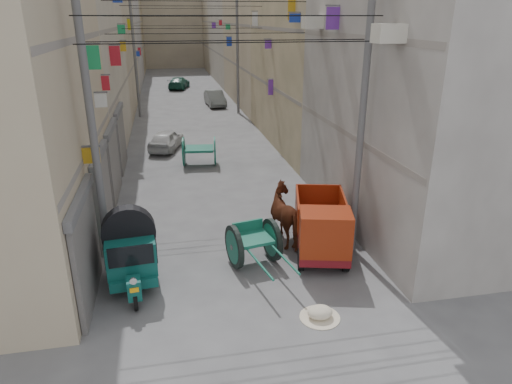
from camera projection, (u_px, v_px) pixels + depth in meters
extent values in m
cube|color=gray|center=(87.00, 146.00, 13.47)|extent=(0.25, 9.80, 0.18)
cube|color=gray|center=(72.00, 39.00, 12.39)|extent=(0.25, 9.80, 0.18)
cube|color=#AEA595|center=(28.00, 34.00, 21.83)|extent=(8.00, 12.00, 12.00)
cube|color=gray|center=(118.00, 91.00, 23.54)|extent=(0.25, 11.76, 0.18)
cube|color=gray|center=(111.00, 29.00, 22.46)|extent=(0.25, 11.76, 0.18)
cube|color=#AFA38A|center=(72.00, 13.00, 33.37)|extent=(8.00, 14.00, 14.00)
cube|color=gray|center=(132.00, 66.00, 35.44)|extent=(0.25, 13.72, 0.18)
cube|color=gray|center=(128.00, 25.00, 34.36)|extent=(0.25, 13.72, 0.18)
cube|color=#A5A09A|center=(98.00, 26.00, 46.57)|extent=(8.00, 14.00, 11.80)
cube|color=gray|center=(139.00, 53.00, 48.25)|extent=(0.25, 13.72, 0.18)
cube|color=gray|center=(136.00, 23.00, 47.17)|extent=(0.25, 13.72, 0.18)
cube|color=tan|center=(109.00, 17.00, 58.17)|extent=(8.00, 12.00, 13.50)
cube|color=gray|center=(143.00, 46.00, 60.15)|extent=(0.25, 11.76, 0.18)
cube|color=gray|center=(141.00, 21.00, 59.07)|extent=(0.25, 11.76, 0.18)
cube|color=#A5A09A|center=(472.00, 26.00, 14.49)|extent=(8.00, 10.00, 13.00)
cube|color=gray|center=(350.00, 133.00, 14.97)|extent=(0.25, 9.80, 0.18)
cube|color=gray|center=(357.00, 37.00, 13.89)|extent=(0.25, 9.80, 0.18)
cube|color=tan|center=(343.00, 32.00, 24.74)|extent=(8.00, 12.00, 12.00)
cube|color=gray|center=(273.00, 86.00, 25.04)|extent=(0.25, 11.76, 0.18)
cube|color=gray|center=(274.00, 28.00, 23.96)|extent=(0.25, 11.76, 0.18)
cube|color=tan|center=(284.00, 14.00, 36.28)|extent=(8.00, 14.00, 14.00)
cube|color=gray|center=(236.00, 64.00, 36.94)|extent=(0.25, 13.72, 0.18)
cube|color=gray|center=(236.00, 25.00, 35.86)|extent=(0.25, 13.72, 0.18)
cube|color=#AEA595|center=(251.00, 25.00, 49.49)|extent=(8.00, 14.00, 11.80)
cube|color=gray|center=(216.00, 52.00, 49.75)|extent=(0.25, 13.72, 0.18)
cube|color=gray|center=(216.00, 22.00, 48.67)|extent=(0.25, 13.72, 0.18)
cube|color=#AFA38A|center=(233.00, 17.00, 61.08)|extent=(8.00, 12.00, 13.50)
cube|color=gray|center=(205.00, 45.00, 61.65)|extent=(0.25, 11.76, 0.18)
cube|color=gray|center=(204.00, 21.00, 60.57)|extent=(0.25, 11.76, 0.18)
cube|color=#AFA38A|center=(172.00, 19.00, 66.12)|extent=(22.00, 10.00, 13.00)
cube|color=#4F4F54|center=(87.00, 254.00, 11.26)|extent=(0.12, 3.00, 2.60)
cube|color=#57575A|center=(80.00, 199.00, 10.74)|extent=(0.18, 3.20, 0.25)
cube|color=#4F4F54|center=(104.00, 199.00, 14.65)|extent=(0.12, 3.00, 2.60)
cube|color=#57575A|center=(99.00, 156.00, 14.13)|extent=(0.18, 3.20, 0.25)
cube|color=#4F4F54|center=(114.00, 165.00, 18.03)|extent=(0.12, 3.00, 2.60)
cube|color=#57575A|center=(110.00, 129.00, 17.52)|extent=(0.18, 3.20, 0.25)
cube|color=#4F4F54|center=(121.00, 141.00, 21.51)|extent=(0.12, 3.00, 2.60)
cube|color=#57575A|center=(118.00, 110.00, 20.99)|extent=(0.18, 3.20, 0.25)
cube|color=#198E4E|center=(228.00, 27.00, 37.97)|extent=(0.38, 0.08, 0.41)
cube|color=#B31725|center=(139.00, 52.00, 44.13)|extent=(0.27, 0.08, 0.71)
cube|color=#C28E16|center=(91.00, 155.00, 12.04)|extent=(0.44, 0.08, 0.42)
cube|color=#B31725|center=(115.00, 56.00, 19.96)|extent=(0.45, 0.08, 0.84)
cube|color=#662B9D|center=(214.00, 26.00, 47.69)|extent=(0.41, 0.08, 0.59)
cube|color=silver|center=(101.00, 100.00, 14.77)|extent=(0.38, 0.08, 0.44)
cube|color=#1835AB|center=(229.00, 42.00, 37.69)|extent=(0.43, 0.08, 0.72)
cube|color=#B31725|center=(220.00, 23.00, 42.76)|extent=(0.28, 0.08, 0.44)
cube|color=#1835AB|center=(138.00, 54.00, 40.88)|extent=(0.31, 0.08, 0.44)
cube|color=#662B9D|center=(268.00, 44.00, 24.21)|extent=(0.35, 0.08, 0.45)
cube|color=silver|center=(255.00, 19.00, 27.09)|extent=(0.34, 0.08, 0.79)
cube|color=#B31725|center=(106.00, 83.00, 16.73)|extent=(0.28, 0.08, 0.52)
cube|color=gold|center=(129.00, 24.00, 32.20)|extent=(0.28, 0.08, 0.74)
cube|color=#662B9D|center=(271.00, 87.00, 24.54)|extent=(0.26, 0.08, 0.80)
cube|color=#0B6D82|center=(333.00, 19.00, 14.92)|extent=(0.34, 0.08, 0.55)
cube|color=#198E4E|center=(91.00, 58.00, 13.15)|extent=(0.47, 0.08, 0.67)
cube|color=#198E4E|center=(121.00, 29.00, 24.51)|extent=(0.40, 0.08, 0.47)
cube|color=#C28E16|center=(123.00, 46.00, 25.29)|extent=(0.32, 0.08, 0.55)
cube|color=#1835AB|center=(295.00, 18.00, 18.89)|extent=(0.47, 0.08, 0.35)
cube|color=#C28E16|center=(292.00, 9.00, 19.55)|extent=(0.32, 0.08, 0.89)
cube|color=#662B9D|center=(333.00, 18.00, 14.82)|extent=(0.44, 0.08, 0.69)
cube|color=silver|center=(79.00, 174.00, 11.72)|extent=(0.10, 3.20, 0.80)
cube|color=#C28E16|center=(112.00, 109.00, 19.96)|extent=(0.10, 3.20, 0.80)
cube|color=silver|center=(129.00, 76.00, 30.94)|extent=(0.10, 3.20, 0.80)
cube|color=#B31725|center=(137.00, 61.00, 41.93)|extent=(0.10, 3.20, 0.80)
cube|color=#C28E16|center=(374.00, 156.00, 13.20)|extent=(0.10, 3.20, 0.80)
cube|color=#198E4E|center=(291.00, 103.00, 21.44)|extent=(0.10, 3.20, 0.80)
cube|color=#0B6D82|center=(246.00, 74.00, 32.42)|extent=(0.10, 3.20, 0.80)
cube|color=#0B6D82|center=(224.00, 59.00, 43.40)|extent=(0.10, 3.20, 0.80)
cube|color=beige|center=(389.00, 33.00, 10.99)|extent=(0.70, 0.55, 0.45)
cube|color=beige|center=(312.00, 22.00, 16.41)|extent=(0.70, 0.55, 0.45)
cylinder|color=#57575A|center=(93.00, 135.00, 11.45)|extent=(0.20, 0.20, 8.00)
cylinder|color=#57575A|center=(362.00, 123.00, 12.76)|extent=(0.20, 0.20, 8.00)
cylinder|color=#57575A|center=(135.00, 60.00, 31.58)|extent=(0.20, 0.20, 8.00)
cylinder|color=#57575A|center=(238.00, 58.00, 32.89)|extent=(0.20, 0.20, 8.00)
cylinder|color=black|center=(236.00, 43.00, 10.85)|extent=(7.40, 0.02, 0.02)
cylinder|color=black|center=(236.00, 16.00, 10.64)|extent=(7.40, 0.02, 0.02)
cylinder|color=black|center=(230.00, 41.00, 11.77)|extent=(7.40, 0.02, 0.02)
cylinder|color=black|center=(230.00, 16.00, 11.55)|extent=(7.40, 0.02, 0.02)
cylinder|color=black|center=(209.00, 33.00, 16.80)|extent=(7.40, 0.02, 0.02)
cylinder|color=black|center=(208.00, 16.00, 16.59)|extent=(7.40, 0.02, 0.02)
cylinder|color=black|center=(208.00, 1.00, 16.41)|extent=(7.40, 0.02, 0.02)
cylinder|color=black|center=(194.00, 28.00, 24.13)|extent=(7.40, 0.02, 0.02)
cylinder|color=black|center=(193.00, 16.00, 23.91)|extent=(7.40, 0.02, 0.02)
cylinder|color=black|center=(193.00, 6.00, 23.73)|extent=(7.40, 0.02, 0.02)
cylinder|color=black|center=(186.00, 26.00, 31.45)|extent=(7.40, 0.02, 0.02)
cylinder|color=black|center=(185.00, 16.00, 31.23)|extent=(7.40, 0.02, 0.02)
cylinder|color=black|center=(185.00, 8.00, 31.05)|extent=(7.40, 0.02, 0.02)
cylinder|color=black|center=(136.00, 300.00, 11.20)|extent=(0.16, 0.55, 0.54)
cylinder|color=black|center=(113.00, 267.00, 12.70)|extent=(0.16, 0.55, 0.54)
cylinder|color=black|center=(152.00, 261.00, 12.97)|extent=(0.16, 0.55, 0.54)
cube|color=#0D4A43|center=(133.00, 268.00, 12.25)|extent=(1.36, 1.92, 0.27)
cube|color=#0D4A43|center=(134.00, 288.00, 11.13)|extent=(0.37, 0.46, 0.53)
cylinder|color=silver|center=(133.00, 281.00, 10.82)|extent=(0.18, 0.06, 0.17)
cube|color=#F8A80D|center=(134.00, 290.00, 10.89)|extent=(0.21, 0.05, 0.12)
cube|color=#0D4A43|center=(131.00, 249.00, 12.10)|extent=(1.39, 1.74, 0.91)
cube|color=black|center=(131.00, 256.00, 11.26)|extent=(1.10, 0.16, 0.53)
cube|color=black|center=(105.00, 249.00, 11.90)|extent=(0.14, 1.15, 0.62)
cube|color=black|center=(155.00, 243.00, 12.23)|extent=(0.14, 1.15, 0.62)
cube|color=silver|center=(134.00, 282.00, 11.50)|extent=(1.20, 0.16, 0.06)
cylinder|color=black|center=(234.00, 247.00, 13.02)|extent=(0.39, 1.27, 1.27)
cylinder|color=#145B48|center=(234.00, 247.00, 13.02)|extent=(0.35, 1.00, 0.99)
cylinder|color=#57575A|center=(234.00, 247.00, 13.02)|extent=(0.23, 0.20, 0.16)
cylinder|color=black|center=(272.00, 240.00, 13.44)|extent=(0.39, 1.27, 1.27)
cylinder|color=#145B48|center=(272.00, 240.00, 13.44)|extent=(0.35, 1.00, 0.99)
cylinder|color=#57575A|center=(272.00, 240.00, 13.44)|extent=(0.23, 0.20, 0.16)
cylinder|color=#57575A|center=(253.00, 243.00, 13.23)|extent=(1.21, 0.32, 0.07)
cube|color=#145B48|center=(253.00, 238.00, 13.17)|extent=(1.13, 1.17, 0.09)
cube|color=#145B48|center=(247.00, 226.00, 13.49)|extent=(0.95, 0.26, 0.32)
cylinder|color=#145B48|center=(257.00, 261.00, 12.09)|extent=(0.48, 2.05, 0.06)
cylinder|color=#145B48|center=(282.00, 256.00, 12.35)|extent=(0.48, 2.05, 0.06)
cylinder|color=black|center=(301.00, 259.00, 12.98)|extent=(0.33, 0.66, 0.64)
cylinder|color=black|center=(298.00, 227.00, 14.98)|extent=(0.33, 0.66, 0.64)
cylinder|color=black|center=(346.00, 260.00, 12.92)|extent=(0.33, 0.66, 0.64)
cylinder|color=black|center=(337.00, 228.00, 14.92)|extent=(0.33, 0.66, 0.64)
cube|color=maroon|center=(321.00, 236.00, 13.87)|extent=(2.15, 3.46, 0.34)
cube|color=maroon|center=(325.00, 232.00, 12.59)|extent=(1.62, 1.33, 1.22)
cube|color=black|center=(327.00, 236.00, 12.13)|extent=(1.24, 0.36, 0.53)
cube|color=maroon|center=(320.00, 221.00, 14.28)|extent=(1.94, 2.43, 0.12)
cube|color=maroon|center=(297.00, 208.00, 14.16)|extent=(0.58, 2.09, 0.83)
cube|color=maroon|center=(343.00, 209.00, 14.09)|extent=(0.58, 2.09, 0.83)
cube|color=maroon|center=(318.00, 196.00, 15.11)|extent=(1.43, 0.41, 0.83)
cylinder|color=#145B48|center=(184.00, 152.00, 21.97)|extent=(0.23, 1.39, 1.39)
cylinder|color=#145B48|center=(215.00, 151.00, 22.09)|extent=(0.23, 1.39, 1.39)
cube|color=#145B48|center=(199.00, 149.00, 21.98)|extent=(1.46, 1.32, 0.11)
cylinder|color=#57575A|center=(199.00, 151.00, 22.03)|extent=(1.56, 0.26, 0.09)
ellipsoid|color=beige|center=(320.00, 312.00, 10.93)|extent=(0.61, 0.49, 0.31)
imported|color=brown|center=(289.00, 215.00, 14.47)|extent=(1.39, 2.24, 1.76)
imported|color=#B9B9B9|center=(166.00, 140.00, 24.71)|extent=(2.22, 3.49, 1.11)
imported|color=#5B605E|center=(215.00, 98.00, 36.90)|extent=(1.53, 3.76, 1.21)
imported|color=#1B5040|center=(179.00, 83.00, 45.76)|extent=(2.50, 4.22, 1.15)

